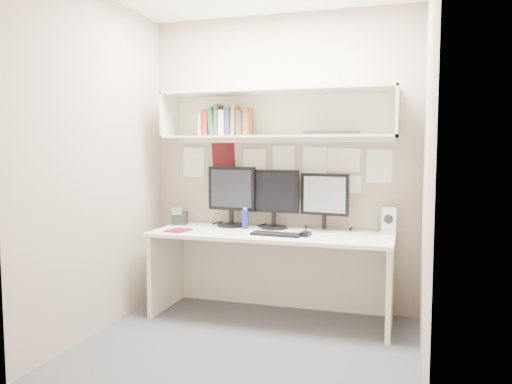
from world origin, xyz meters
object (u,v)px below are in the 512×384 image
(desk, at_px, (271,275))
(speaker, at_px, (389,221))
(keyboard, at_px, (276,234))
(monitor_right, at_px, (325,200))
(desk_phone, at_px, (180,218))
(maroon_notebook, at_px, (178,230))
(monitor_center, at_px, (274,197))
(monitor_left, at_px, (232,195))

(desk, relative_size, speaker, 9.35)
(desk, height_order, keyboard, keyboard)
(monitor_right, height_order, speaker, monitor_right)
(desk, bearing_deg, monitor_right, 28.08)
(speaker, height_order, desk_phone, speaker)
(keyboard, height_order, maroon_notebook, keyboard)
(monitor_right, distance_m, maroon_notebook, 1.27)
(speaker, bearing_deg, monitor_right, 171.47)
(monitor_center, height_order, speaker, monitor_center)
(maroon_notebook, bearing_deg, speaker, 23.93)
(maroon_notebook, bearing_deg, monitor_left, 59.52)
(monitor_center, xyz_separation_m, speaker, (0.97, 0.00, -0.17))
(maroon_notebook, relative_size, desk_phone, 1.23)
(maroon_notebook, distance_m, desk_phone, 0.38)
(desk, xyz_separation_m, keyboard, (0.08, -0.13, 0.37))
(monitor_left, xyz_separation_m, maroon_notebook, (-0.34, -0.38, -0.28))
(monitor_right, relative_size, speaker, 2.28)
(desk, height_order, speaker, speaker)
(desk, relative_size, keyboard, 4.93)
(monitor_right, relative_size, desk_phone, 3.03)
(monitor_left, height_order, monitor_right, monitor_left)
(keyboard, bearing_deg, desk, 126.94)
(desk, distance_m, desk_phone, 1.03)
(monitor_center, distance_m, desk_phone, 0.92)
(desk, height_order, monitor_left, monitor_left)
(keyboard, distance_m, speaker, 0.93)
(monitor_center, xyz_separation_m, monitor_right, (0.44, 0.00, -0.01))
(monitor_right, bearing_deg, keyboard, -124.38)
(monitor_left, bearing_deg, keyboard, -25.79)
(monitor_left, xyz_separation_m, monitor_right, (0.84, 0.00, -0.02))
(monitor_right, xyz_separation_m, desk_phone, (-1.33, -0.04, -0.20))
(desk, xyz_separation_m, monitor_left, (-0.43, 0.22, 0.65))
(maroon_notebook, bearing_deg, desk, 23.34)
(keyboard, bearing_deg, maroon_notebook, -172.68)
(monitor_center, bearing_deg, monitor_right, 2.04)
(monitor_left, relative_size, maroon_notebook, 2.70)
(monitor_right, xyz_separation_m, keyboard, (-0.33, -0.35, -0.25))
(monitor_left, height_order, keyboard, monitor_left)
(monitor_left, xyz_separation_m, monitor_center, (0.40, 0.00, -0.01))
(keyboard, distance_m, maroon_notebook, 0.85)
(monitor_center, bearing_deg, desk_phone, -175.56)
(monitor_center, xyz_separation_m, desk_phone, (-0.89, -0.04, -0.21))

